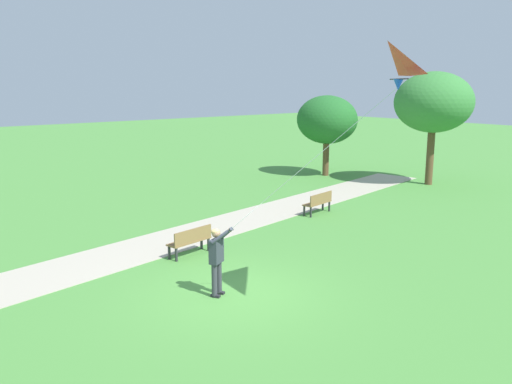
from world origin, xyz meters
name	(u,v)px	position (x,y,z in m)	size (l,w,h in m)	color
ground_plane	(234,294)	(0.00, 0.00, 0.00)	(120.00, 120.00, 0.00)	#4C8E3D
walkway_path	(190,235)	(-5.18, 2.00, 0.01)	(2.40, 32.00, 0.02)	#B7AD99
person_kite_flyer	(217,256)	(-0.17, -0.37, 1.05)	(0.63, 0.51, 1.83)	#232328
flying_kite	(387,66)	(3.40, 1.31, 5.55)	(4.02, 2.22, 4.24)	red
park_bench_near_walkway	(191,240)	(-3.28, 0.82, 0.51)	(0.70, 1.55, 0.88)	olive
park_bench_far_walkway	(319,202)	(-4.50, 7.71, 0.51)	(0.70, 1.55, 0.88)	olive
tree_treeline_left	(327,120)	(-10.73, 14.73, 3.18)	(3.68, 3.14, 4.57)	brown
tree_treeline_right	(434,103)	(-5.35, 16.87, 4.25)	(3.96, 4.02, 5.83)	brown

